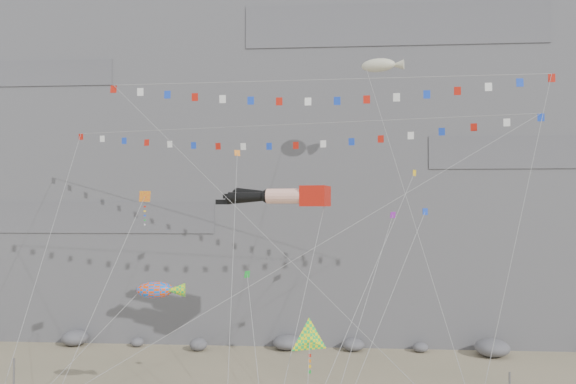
{
  "coord_description": "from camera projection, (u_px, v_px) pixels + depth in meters",
  "views": [
    {
      "loc": [
        3.81,
        -34.32,
        13.17
      ],
      "look_at": [
        0.65,
        9.0,
        14.2
      ],
      "focal_mm": 35.0,
      "sensor_mm": 36.0,
      "label": 1
    }
  ],
  "objects": [
    {
      "name": "small_kite_a",
      "position": [
        237.0,
        159.0,
        42.65
      ],
      "size": [
        2.11,
        13.64,
        21.6
      ],
      "color": "orange",
      "rests_on": "ground"
    },
    {
      "name": "small_kite_d",
      "position": [
        412.0,
        179.0,
        41.26
      ],
      "size": [
        9.02,
        15.45,
        23.09
      ],
      "color": "yellow",
      "rests_on": "ground"
    },
    {
      "name": "flag_banner_lower",
      "position": [
        323.0,
        80.0,
        38.13
      ],
      "size": [
        29.74,
        6.79,
        24.32
      ],
      "color": "#BA170B",
      "rests_on": "ground"
    },
    {
      "name": "flag_banner_upper",
      "position": [
        282.0,
        125.0,
        44.32
      ],
      "size": [
        36.7,
        18.31,
        28.43
      ],
      "color": "#BA170B",
      "rests_on": "ground"
    },
    {
      "name": "legs_kite",
      "position": [
        285.0,
        196.0,
        40.85
      ],
      "size": [
        8.48,
        15.32,
        18.99
      ],
      "rotation": [
        0.0,
        0.0,
        -0.19
      ],
      "color": "#BA170B",
      "rests_on": "ground"
    },
    {
      "name": "harlequin_kite",
      "position": [
        144.0,
        197.0,
        39.65
      ],
      "size": [
        4.28,
        8.83,
        16.23
      ],
      "color": "red",
      "rests_on": "ground"
    },
    {
      "name": "cliff",
      "position": [
        297.0,
        106.0,
        66.68
      ],
      "size": [
        80.0,
        28.0,
        50.0
      ],
      "primitive_type": "cube",
      "color": "slate",
      "rests_on": "ground"
    },
    {
      "name": "delta_kite",
      "position": [
        310.0,
        340.0,
        29.81
      ],
      "size": [
        2.27,
        4.27,
        7.62
      ],
      "color": "yellow",
      "rests_on": "ground"
    },
    {
      "name": "blimp_windsock",
      "position": [
        378.0,
        66.0,
        45.53
      ],
      "size": [
        6.45,
        15.53,
        28.77
      ],
      "color": "beige",
      "rests_on": "ground"
    },
    {
      "name": "talus_boulders",
      "position": [
        287.0,
        343.0,
        51.15
      ],
      "size": [
        60.0,
        3.0,
        1.2
      ],
      "primitive_type": null,
      "color": "slate",
      "rests_on": "ground"
    },
    {
      "name": "small_kite_c",
      "position": [
        247.0,
        277.0,
        36.63
      ],
      "size": [
        2.99,
        9.73,
        12.77
      ],
      "color": "green",
      "rests_on": "ground"
    },
    {
      "name": "small_kite_e",
      "position": [
        423.0,
        217.0,
        37.4
      ],
      "size": [
        7.25,
        9.48,
        16.87
      ],
      "color": "blue",
      "rests_on": "ground"
    },
    {
      "name": "small_kite_b",
      "position": [
        391.0,
        220.0,
        40.07
      ],
      "size": [
        5.79,
        12.28,
        17.84
      ],
      "color": "purple",
      "rests_on": "ground"
    },
    {
      "name": "fish_windsock",
      "position": [
        155.0,
        290.0,
        35.11
      ],
      "size": [
        9.58,
        4.96,
        11.66
      ],
      "color": "#E5410B",
      "rests_on": "ground"
    }
  ]
}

